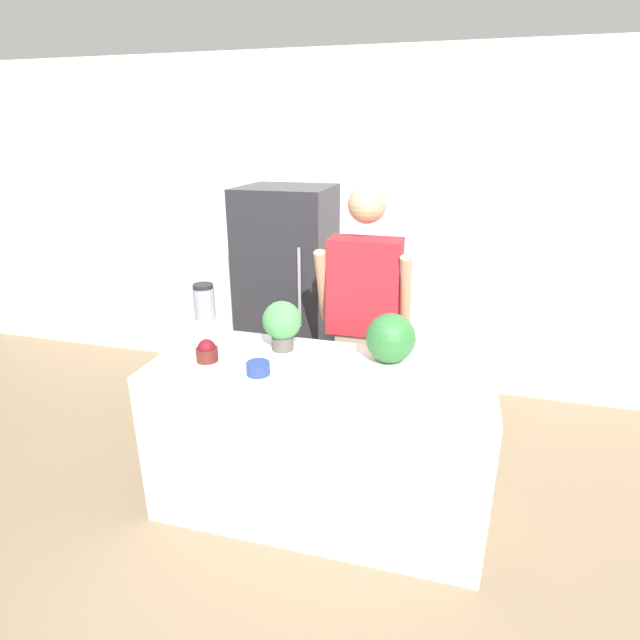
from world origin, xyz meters
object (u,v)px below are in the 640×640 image
watermelon (391,338)px  potted_plant (282,323)px  bowl_cream (231,361)px  bowl_small_blue (258,368)px  person (363,322)px  blender (205,314)px  refrigerator (288,294)px  bowl_cherries (207,351)px

watermelon → potted_plant: 0.60m
bowl_cream → bowl_small_blue: (0.16, -0.04, -0.00)m
person → blender: (-0.86, -0.45, 0.13)m
person → watermelon: size_ratio=6.72×
refrigerator → blender: refrigerator is taller
person → bowl_cherries: (-0.70, -0.74, 0.04)m
person → bowl_small_blue: size_ratio=14.65×
bowl_small_blue → potted_plant: potted_plant is taller
bowl_cream → blender: 0.47m
refrigerator → person: bearing=-41.8°
bowl_cream → bowl_cherries: bearing=166.3°
watermelon → bowl_cream: watermelon is taller
person → watermelon: 0.59m
watermelon → bowl_small_blue: (-0.62, -0.29, -0.11)m
person → potted_plant: (-0.37, -0.50, 0.14)m
watermelon → person: bearing=114.1°
person → bowl_cream: 0.95m
watermelon → potted_plant: size_ratio=0.93×
refrigerator → person: 0.96m
potted_plant → blender: bearing=174.1°
refrigerator → bowl_cream: (0.17, -1.42, 0.09)m
person → bowl_small_blue: (-0.38, -0.82, 0.02)m
blender → potted_plant: 0.49m
bowl_cherries → bowl_small_blue: size_ratio=1.01×
refrigerator → bowl_small_blue: size_ratio=13.89×
refrigerator → potted_plant: 1.21m
watermelon → blender: bearing=175.9°
person → bowl_cherries: size_ratio=14.46×
bowl_cherries → bowl_cream: size_ratio=0.94×
refrigerator → bowl_cherries: size_ratio=13.71×
bowl_cream → blender: size_ratio=0.39×
bowl_cherries → potted_plant: potted_plant is taller
blender → potted_plant: (0.49, -0.05, 0.01)m
watermelon → potted_plant: bearing=177.4°
refrigerator → person: (0.72, -0.64, 0.07)m
watermelon → bowl_cream: 0.83m
refrigerator → blender: bearing=-97.4°
watermelon → potted_plant: (-0.60, 0.03, 0.01)m
bowl_small_blue → blender: (-0.47, 0.37, 0.12)m
refrigerator → bowl_small_blue: (0.33, -1.46, 0.09)m
bowl_cherries → potted_plant: (0.34, 0.25, 0.10)m
bowl_cherries → blender: (-0.15, 0.30, 0.09)m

